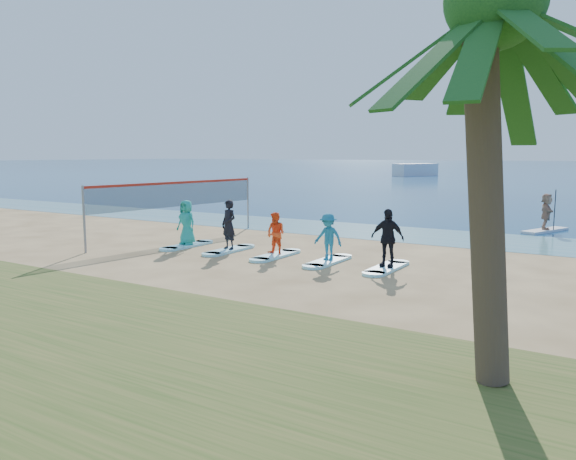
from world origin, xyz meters
The scene contains 17 objects.
ground centered at (0.00, 0.00, 0.00)m, with size 600.00×600.00×0.00m, color tan.
shallow_water centered at (0.00, 10.50, 0.01)m, with size 600.00×600.00×0.00m, color teal.
volleyball_net centered at (-5.76, 4.04, 1.90)m, with size 1.05×9.04×2.50m.
palm_tree centered at (8.99, -4.97, 5.84)m, with size 5.60×5.60×7.10m.
paddleboard centered at (7.45, 14.78, 0.06)m, with size 0.70×3.00×0.12m, color silver.
paddleboarder centered at (7.45, 14.78, 0.96)m, with size 1.57×0.50×1.69m, color tan.
boat_offshore_a centered at (-20.78, 77.96, 0.00)m, with size 2.72×8.26×2.04m, color silver.
surfboard_0 centered at (-4.03, 2.64, 0.04)m, with size 0.70×2.20×0.09m, color #A4F9FF.
student_0 centered at (-4.03, 2.64, 0.97)m, with size 0.86×0.56×1.75m, color teal.
surfboard_1 centered at (-1.92, 2.64, 0.04)m, with size 0.70×2.20×0.09m, color #A4F9FF.
student_1 centered at (-1.92, 2.64, 1.02)m, with size 0.68×0.44×1.85m, color black.
surfboard_2 centered at (0.18, 2.64, 0.04)m, with size 0.70×2.20×0.09m, color #A4F9FF.
student_2 centered at (0.18, 2.64, 0.84)m, with size 0.73×0.57×1.50m, color #FF4D1A.
surfboard_3 centered at (2.28, 2.64, 0.04)m, with size 0.70×2.20×0.09m, color #A4F9FF.
student_3 centered at (2.28, 2.64, 0.88)m, with size 1.02×0.59×1.58m, color teal.
surfboard_4 centered at (4.38, 2.64, 0.04)m, with size 0.70×2.20×0.09m, color #A4F9FF.
student_4 centered at (4.38, 2.64, 1.01)m, with size 1.08×0.45×1.85m, color black.
Camera 1 is at (10.94, -13.89, 3.64)m, focal length 35.00 mm.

